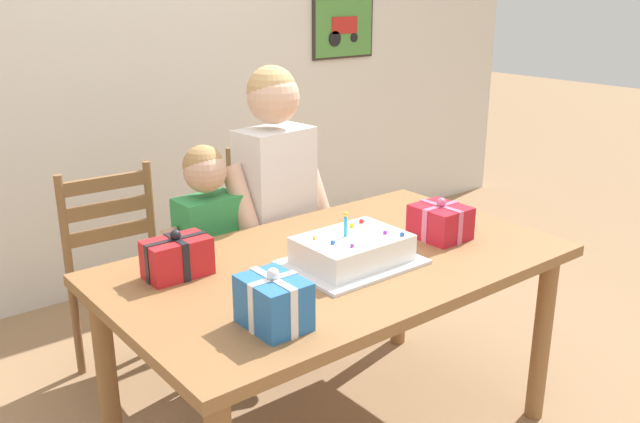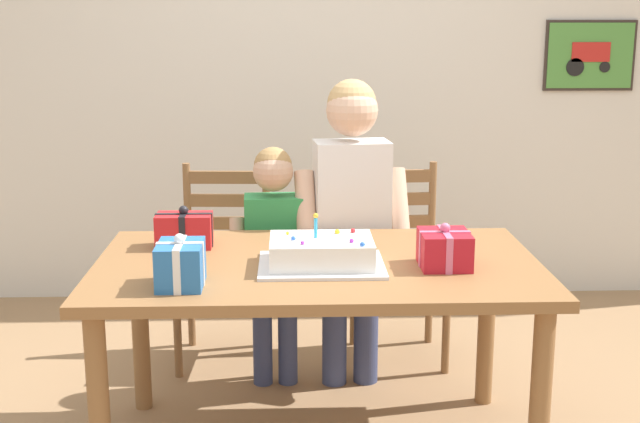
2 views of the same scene
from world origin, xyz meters
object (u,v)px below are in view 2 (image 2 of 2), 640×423
object	(u,v)px
gift_box_red_large	(184,230)
chair_left	(224,263)
dining_table	(318,285)
child_younger	(274,243)
birthday_cake	(321,253)
chair_right	(398,262)
gift_box_beside_cake	(444,249)
gift_box_corner_small	(180,264)
child_older	(351,203)

from	to	relation	value
gift_box_red_large	chair_left	distance (m)	0.78
dining_table	child_younger	world-z (taller)	child_younger
birthday_cake	chair_right	size ratio (longest dim) A/B	0.48
gift_box_beside_cake	chair_right	size ratio (longest dim) A/B	0.22
chair_right	chair_left	bearing A→B (deg)	-180.00
gift_box_beside_cake	child_younger	xyz separation A→B (m)	(-0.61, 0.68, -0.16)
birthday_cake	gift_box_corner_small	world-z (taller)	birthday_cake
chair_left	child_older	size ratio (longest dim) A/B	0.68
child_younger	chair_left	bearing A→B (deg)	127.86
gift_box_corner_small	child_younger	world-z (taller)	child_younger
gift_box_beside_cake	child_younger	bearing A→B (deg)	131.82
gift_box_corner_small	child_older	world-z (taller)	child_older
dining_table	chair_right	bearing A→B (deg)	65.97
chair_left	child_younger	bearing A→B (deg)	-52.14
chair_right	gift_box_corner_small	bearing A→B (deg)	-126.20
gift_box_beside_cake	child_older	world-z (taller)	child_older
birthday_cake	gift_box_beside_cake	xyz separation A→B (m)	(0.43, -0.01, 0.01)
child_younger	birthday_cake	bearing A→B (deg)	-75.01
chair_left	gift_box_beside_cake	bearing A→B (deg)	-49.36
gift_box_corner_small	child_younger	distance (m)	0.93
dining_table	child_younger	size ratio (longest dim) A/B	1.50
gift_box_red_large	chair_right	xyz separation A→B (m)	(0.91, 0.70, -0.34)
chair_left	chair_right	bearing A→B (deg)	0.00
birthday_cake	gift_box_beside_cake	size ratio (longest dim) A/B	2.22
gift_box_beside_cake	child_older	distance (m)	0.74
dining_table	gift_box_red_large	size ratio (longest dim) A/B	7.39
dining_table	birthday_cake	size ratio (longest dim) A/B	3.63
gift_box_red_large	gift_box_beside_cake	world-z (taller)	gift_box_red_large
birthday_cake	child_older	distance (m)	0.69
chair_left	chair_right	distance (m)	0.82
child_younger	gift_box_corner_small	bearing A→B (deg)	-108.21
chair_left	chair_right	size ratio (longest dim) A/B	1.00
gift_box_beside_cake	chair_right	distance (m)	1.05
birthday_cake	child_younger	distance (m)	0.71
dining_table	child_older	bearing A→B (deg)	74.82
birthday_cake	chair_left	size ratio (longest dim) A/B	0.48
gift_box_corner_small	child_older	distance (m)	1.07
gift_box_corner_small	child_younger	bearing A→B (deg)	71.79
child_older	dining_table	bearing A→B (deg)	-105.18
child_older	chair_left	bearing A→B (deg)	151.64
gift_box_beside_cake	chair_left	world-z (taller)	chair_left
chair_right	child_older	bearing A→B (deg)	-128.26
child_older	child_younger	size ratio (longest dim) A/B	1.27
birthday_cake	gift_box_beside_cake	world-z (taller)	birthday_cake
birthday_cake	child_older	world-z (taller)	child_older
dining_table	child_younger	distance (m)	0.63
dining_table	chair_right	distance (m)	1.02
dining_table	gift_box_corner_small	size ratio (longest dim) A/B	8.04
chair_left	child_older	distance (m)	0.74
gift_box_corner_small	chair_right	bearing A→B (deg)	53.80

